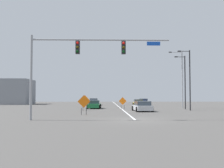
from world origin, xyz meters
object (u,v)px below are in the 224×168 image
(construction_sign_median_near, at_px, (85,101))
(car_white_mid, at_px, (94,102))
(street_lamp_near_right, at_px, (181,77))
(construction_sign_median_far, at_px, (84,102))
(car_blue_passing, at_px, (143,102))
(street_lamp_far_left, at_px, (184,80))
(construction_sign_left_shoulder, at_px, (123,102))
(traffic_signal_assembly, at_px, (78,56))
(car_silver_approaching, at_px, (142,106))
(car_green_far, at_px, (94,105))
(street_lamp_far_right, at_px, (189,77))
(car_yellow_distant, at_px, (138,103))

(construction_sign_median_near, distance_m, car_white_mid, 20.79)
(construction_sign_median_near, relative_size, car_white_mid, 0.47)
(street_lamp_near_right, xyz_separation_m, construction_sign_median_far, (-14.39, -14.72, -3.73))
(car_blue_passing, bearing_deg, construction_sign_median_far, -110.30)
(street_lamp_near_right, bearing_deg, street_lamp_far_left, -98.92)
(construction_sign_median_near, xyz_separation_m, construction_sign_left_shoulder, (5.28, 3.33, -0.21))
(traffic_signal_assembly, height_order, car_silver_approaching, traffic_signal_assembly)
(car_silver_approaching, relative_size, car_white_mid, 1.06)
(construction_sign_median_far, xyz_separation_m, car_green_far, (0.52, 13.77, -0.70))
(street_lamp_far_right, bearing_deg, car_white_mid, 122.92)
(car_blue_passing, distance_m, car_white_mid, 10.34)
(street_lamp_far_left, distance_m, construction_sign_median_far, 18.13)
(car_green_far, height_order, car_yellow_distant, car_yellow_distant)
(traffic_signal_assembly, xyz_separation_m, construction_sign_left_shoulder, (4.81, 17.41, -4.14))
(street_lamp_far_left, relative_size, street_lamp_far_right, 0.97)
(street_lamp_far_left, height_order, construction_sign_median_near, street_lamp_far_left)
(car_blue_passing, height_order, car_white_mid, car_white_mid)
(construction_sign_median_far, bearing_deg, street_lamp_far_left, 39.20)
(construction_sign_left_shoulder, bearing_deg, car_yellow_distant, 71.18)
(construction_sign_median_far, bearing_deg, car_green_far, 87.82)
(street_lamp_far_right, distance_m, car_blue_passing, 19.76)
(traffic_signal_assembly, relative_size, construction_sign_median_near, 5.51)
(car_yellow_distant, distance_m, car_silver_approaching, 15.80)
(construction_sign_median_far, height_order, car_silver_approaching, construction_sign_median_far)
(traffic_signal_assembly, xyz_separation_m, street_lamp_far_left, (13.90, 17.28, -0.92))
(street_lamp_near_right, height_order, construction_sign_median_far, street_lamp_near_right)
(car_blue_passing, bearing_deg, street_lamp_far_left, -75.88)
(construction_sign_median_far, xyz_separation_m, car_blue_passing, (9.94, 26.86, -0.63))
(street_lamp_far_left, xyz_separation_m, car_blue_passing, (-3.91, 15.56, -3.66))
(traffic_signal_assembly, distance_m, car_blue_passing, 34.63)
(car_green_far, bearing_deg, traffic_signal_assembly, -91.68)
(traffic_signal_assembly, relative_size, car_silver_approaching, 2.45)
(traffic_signal_assembly, bearing_deg, car_white_mid, 90.25)
(street_lamp_near_right, bearing_deg, car_yellow_distant, 130.10)
(construction_sign_median_far, distance_m, construction_sign_left_shoulder, 12.38)
(street_lamp_near_right, bearing_deg, construction_sign_median_near, -156.04)
(traffic_signal_assembly, xyz_separation_m, construction_sign_median_far, (0.05, 5.98, -3.96))
(street_lamp_far_left, xyz_separation_m, construction_sign_left_shoulder, (-9.09, 0.13, -3.22))
(street_lamp_far_right, bearing_deg, construction_sign_median_far, -149.91)
(street_lamp_far_right, bearing_deg, construction_sign_left_shoulder, 157.29)
(street_lamp_far_left, bearing_deg, street_lamp_near_right, 81.08)
(street_lamp_far_right, xyz_separation_m, car_yellow_distant, (-5.11, 14.12, -3.83))
(car_silver_approaching, bearing_deg, construction_sign_left_shoulder, 112.27)
(traffic_signal_assembly, relative_size, street_lamp_far_left, 1.45)
(street_lamp_far_left, bearing_deg, car_silver_approaching, -143.59)
(street_lamp_far_right, bearing_deg, construction_sign_median_near, 178.75)
(construction_sign_left_shoulder, bearing_deg, car_blue_passing, 71.45)
(street_lamp_far_left, bearing_deg, car_white_mid, 128.65)
(street_lamp_far_right, relative_size, construction_sign_median_near, 3.94)
(construction_sign_median_far, height_order, car_yellow_distant, construction_sign_median_far)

